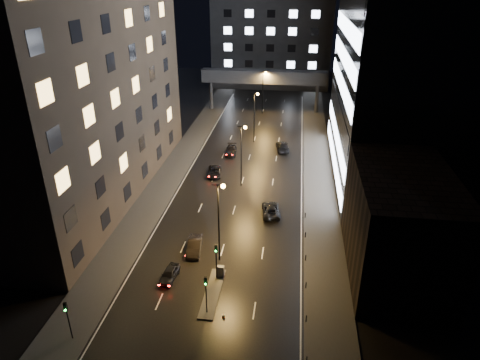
# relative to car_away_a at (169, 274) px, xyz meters

# --- Properties ---
(ground) EXTENTS (160.00, 160.00, 0.00)m
(ground) POSITION_rel_car_away_a_xyz_m (4.94, 36.19, -0.63)
(ground) COLOR black
(ground) RESTS_ON ground
(sidewalk_left) EXTENTS (5.00, 110.00, 0.15)m
(sidewalk_left) POSITION_rel_car_away_a_xyz_m (-7.56, 31.19, -0.56)
(sidewalk_left) COLOR #383533
(sidewalk_left) RESTS_ON ground
(sidewalk_right) EXTENTS (5.00, 110.00, 0.15)m
(sidewalk_right) POSITION_rel_car_away_a_xyz_m (17.44, 31.19, -0.56)
(sidewalk_right) COLOR #383533
(sidewalk_right) RESTS_ON ground
(building_left) EXTENTS (15.00, 48.00, 40.00)m
(building_left) POSITION_rel_car_away_a_xyz_m (-17.56, 20.19, 19.37)
(building_left) COLOR #2D2319
(building_left) RESTS_ON ground
(building_right_low) EXTENTS (10.00, 18.00, 12.00)m
(building_right_low) POSITION_rel_car_away_a_xyz_m (24.94, 5.19, 5.37)
(building_right_low) COLOR black
(building_right_low) RESTS_ON ground
(building_right_glass) EXTENTS (20.00, 36.00, 45.00)m
(building_right_glass) POSITION_rel_car_away_a_xyz_m (29.94, 32.19, 21.87)
(building_right_glass) COLOR black
(building_right_glass) RESTS_ON ground
(building_far) EXTENTS (34.00, 14.00, 25.00)m
(building_far) POSITION_rel_car_away_a_xyz_m (4.94, 94.19, 11.87)
(building_far) COLOR #333335
(building_far) RESTS_ON ground
(skybridge) EXTENTS (30.00, 3.00, 10.00)m
(skybridge) POSITION_rel_car_away_a_xyz_m (4.94, 66.19, 7.71)
(skybridge) COLOR #333335
(skybridge) RESTS_ON ground
(median_island) EXTENTS (1.60, 8.00, 0.15)m
(median_island) POSITION_rel_car_away_a_xyz_m (5.24, -1.81, -0.56)
(median_island) COLOR #383533
(median_island) RESTS_ON ground
(traffic_signal_near) EXTENTS (0.28, 0.34, 4.40)m
(traffic_signal_near) POSITION_rel_car_away_a_xyz_m (5.24, 0.69, 2.46)
(traffic_signal_near) COLOR black
(traffic_signal_near) RESTS_ON median_island
(traffic_signal_far) EXTENTS (0.28, 0.34, 4.40)m
(traffic_signal_far) POSITION_rel_car_away_a_xyz_m (5.24, -4.81, 2.46)
(traffic_signal_far) COLOR black
(traffic_signal_far) RESTS_ON median_island
(traffic_signal_corner) EXTENTS (0.28, 0.34, 4.40)m
(traffic_signal_corner) POSITION_rel_car_away_a_xyz_m (-6.56, -9.81, 2.31)
(traffic_signal_corner) COLOR black
(traffic_signal_corner) RESTS_ON ground
(bollard_row) EXTENTS (0.12, 25.12, 0.90)m
(bollard_row) POSITION_rel_car_away_a_xyz_m (15.14, 2.69, -0.18)
(bollard_row) COLOR black
(bollard_row) RESTS_ON ground
(streetlight_near) EXTENTS (1.45, 0.50, 10.15)m
(streetlight_near) POSITION_rel_car_away_a_xyz_m (5.10, 4.19, 5.87)
(streetlight_near) COLOR black
(streetlight_near) RESTS_ON ground
(streetlight_mid_a) EXTENTS (1.45, 0.50, 10.15)m
(streetlight_mid_a) POSITION_rel_car_away_a_xyz_m (5.10, 24.19, 5.87)
(streetlight_mid_a) COLOR black
(streetlight_mid_a) RESTS_ON ground
(streetlight_mid_b) EXTENTS (1.45, 0.50, 10.15)m
(streetlight_mid_b) POSITION_rel_car_away_a_xyz_m (5.10, 44.19, 5.87)
(streetlight_mid_b) COLOR black
(streetlight_mid_b) RESTS_ON ground
(streetlight_far) EXTENTS (1.45, 0.50, 10.15)m
(streetlight_far) POSITION_rel_car_away_a_xyz_m (5.10, 64.19, 5.87)
(streetlight_far) COLOR black
(streetlight_far) RESTS_ON ground
(car_away_a) EXTENTS (1.80, 3.83, 1.27)m
(car_away_a) POSITION_rel_car_away_a_xyz_m (0.00, 0.00, 0.00)
(car_away_a) COLOR black
(car_away_a) RESTS_ON ground
(car_away_b) EXTENTS (2.07, 4.76, 1.52)m
(car_away_b) POSITION_rel_car_away_a_xyz_m (1.58, 5.57, 0.13)
(car_away_b) COLOR black
(car_away_b) RESTS_ON ground
(car_away_c) EXTENTS (2.76, 4.99, 1.32)m
(car_away_c) POSITION_rel_car_away_a_xyz_m (-0.06, 27.48, 0.03)
(car_away_c) COLOR black
(car_away_c) RESTS_ON ground
(car_away_d) EXTENTS (2.30, 5.01, 1.42)m
(car_away_d) POSITION_rel_car_away_a_xyz_m (1.31, 37.17, 0.08)
(car_away_d) COLOR black
(car_away_d) RESTS_ON ground
(car_toward_a) EXTENTS (2.99, 5.37, 1.42)m
(car_toward_a) POSITION_rel_car_away_a_xyz_m (10.28, 15.78, 0.08)
(car_toward_a) COLOR black
(car_toward_a) RESTS_ON ground
(car_toward_b) EXTENTS (3.00, 5.81, 1.61)m
(car_toward_b) POSITION_rel_car_away_a_xyz_m (10.87, 40.48, 0.17)
(car_toward_b) COLOR black
(car_toward_b) RESTS_ON ground
(utility_cabinet) EXTENTS (0.75, 0.51, 1.32)m
(utility_cabinet) POSITION_rel_car_away_a_xyz_m (5.64, 1.03, 0.18)
(utility_cabinet) COLOR #525255
(utility_cabinet) RESTS_ON median_island
(cone_b) EXTENTS (0.36, 0.36, 0.46)m
(cone_b) POSITION_rel_car_away_a_xyz_m (7.00, -5.17, -0.41)
(cone_b) COLOR orange
(cone_b) RESTS_ON ground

